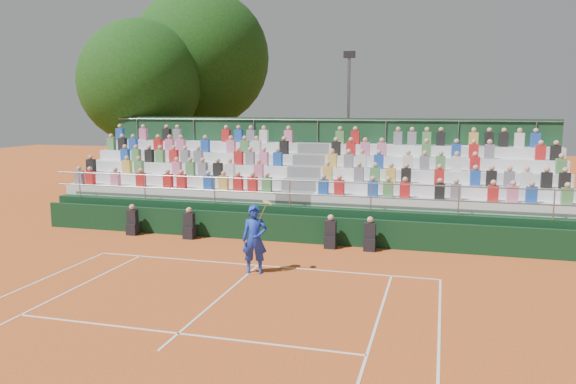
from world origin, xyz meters
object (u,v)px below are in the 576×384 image
(tennis_player, at_px, (255,239))
(floodlight_mast, at_px, (348,113))
(tree_east, at_px, (200,59))
(tree_west, at_px, (140,82))

(tennis_player, distance_m, floodlight_mast, 15.12)
(tennis_player, height_order, tree_east, tree_east)
(floodlight_mast, bearing_deg, tree_east, 173.66)
(tennis_player, bearing_deg, floodlight_mast, 88.78)
(tree_west, distance_m, floodlight_mast, 11.20)
(tree_east, xyz_separation_m, floodlight_mast, (8.95, -1.00, -3.11))
(tennis_player, relative_size, floodlight_mast, 0.29)
(tree_east, height_order, floodlight_mast, tree_east)
(tennis_player, relative_size, tree_east, 0.19)
(tree_west, bearing_deg, tennis_player, -48.71)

